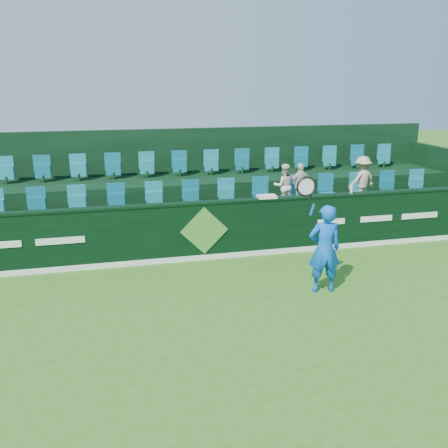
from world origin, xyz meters
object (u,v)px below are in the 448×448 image
object	(u,v)px
tennis_player	(324,248)
spectator_right	(362,180)
spectator_left	(284,186)
drinks_bottle	(351,189)
towel	(267,197)
spectator_middle	(300,185)

from	to	relation	value
tennis_player	spectator_right	bearing A→B (deg)	52.78
spectator_left	drinks_bottle	size ratio (longest dim) A/B	5.57
spectator_left	towel	size ratio (longest dim) A/B	2.69
tennis_player	spectator_left	bearing A→B (deg)	82.58
spectator_right	drinks_bottle	size ratio (longest dim) A/B	6.13
tennis_player	spectator_right	world-z (taller)	tennis_player
tennis_player	towel	bearing A→B (deg)	99.16
tennis_player	spectator_right	size ratio (longest dim) A/B	1.89
spectator_right	drinks_bottle	xyz separation A→B (m)	(-0.89, -1.12, 0.03)
tennis_player	spectator_middle	size ratio (longest dim) A/B	2.09
spectator_left	spectator_middle	distance (m)	0.45
towel	drinks_bottle	xyz separation A→B (m)	(2.13, 0.00, 0.07)
tennis_player	drinks_bottle	bearing A→B (deg)	53.38
spectator_left	spectator_right	world-z (taller)	spectator_right
spectator_left	spectator_right	size ratio (longest dim) A/B	0.91
spectator_right	towel	distance (m)	3.22
spectator_middle	towel	distance (m)	1.70
spectator_middle	towel	bearing A→B (deg)	37.89
tennis_player	spectator_middle	world-z (taller)	tennis_player
spectator_middle	towel	size ratio (longest dim) A/B	2.69
tennis_player	spectator_left	size ratio (longest dim) A/B	2.09
spectator_right	drinks_bottle	world-z (taller)	spectator_right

